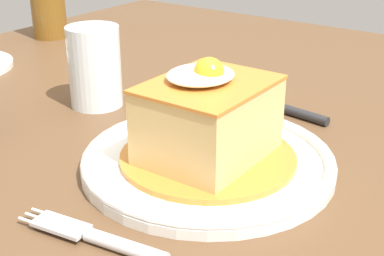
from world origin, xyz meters
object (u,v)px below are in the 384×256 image
object	(u,v)px
main_plate	(208,160)
drinking_glass	(95,72)
fork	(104,240)
knife	(285,109)

from	to	relation	value
main_plate	drinking_glass	size ratio (longest dim) A/B	2.46
main_plate	drinking_glass	xyz separation A→B (m)	(0.06, 0.22, 0.04)
main_plate	fork	bearing A→B (deg)	-177.61
main_plate	knife	distance (m)	0.18
main_plate	drinking_glass	bearing A→B (deg)	73.85
fork	knife	size ratio (longest dim) A/B	0.86
knife	main_plate	bearing A→B (deg)	-179.08
fork	knife	world-z (taller)	same
knife	drinking_glass	xyz separation A→B (m)	(-0.12, 0.22, 0.04)
fork	knife	xyz separation A→B (m)	(0.34, 0.01, 0.00)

